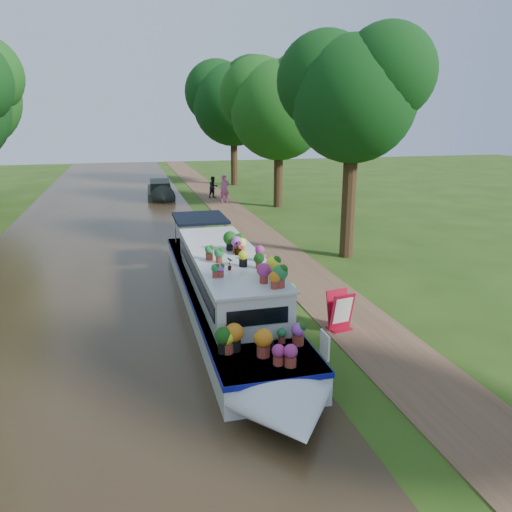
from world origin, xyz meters
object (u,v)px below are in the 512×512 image
Objects in this scene: second_boat at (160,191)px; plant_boat at (227,289)px; sandwich_board at (340,312)px; pedestrian_pink at (225,189)px; pedestrian_dark at (213,187)px.

plant_boat is at bearing -86.39° from second_boat.
pedestrian_pink is (0.95, 21.07, 0.45)m from sandwich_board.
plant_boat is at bearing -113.94° from pedestrian_pink.
pedestrian_pink reaches higher than sandwich_board.
second_boat is at bearing 132.81° from pedestrian_dark.
pedestrian_pink is at bearing -105.62° from pedestrian_dark.
pedestrian_pink is 1.23× the size of pedestrian_dark.
pedestrian_pink is at bearing 76.89° from sandwich_board.
plant_boat reaches higher than pedestrian_dark.
plant_boat is 2.22× the size of second_boat.
second_boat reaches higher than sandwich_board.
pedestrian_dark is (3.63, -1.41, 0.31)m from second_boat.
second_boat is 3.28× the size of pedestrian_pink.
second_boat is 5.39m from pedestrian_pink.
sandwich_board is 0.71× the size of pedestrian_dark.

